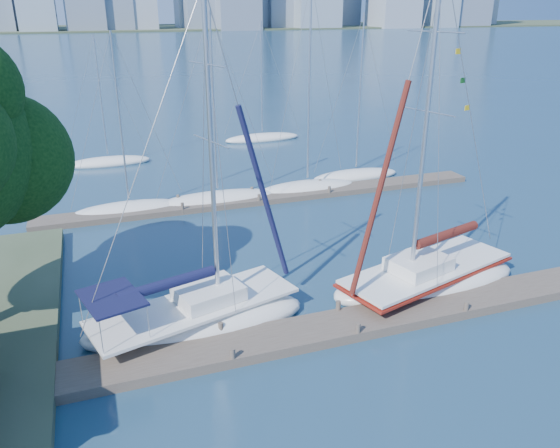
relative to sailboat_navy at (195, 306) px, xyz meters
name	(u,v)px	position (x,y,z in m)	size (l,w,h in m)	color
ground	(347,329)	(5.73, -2.17, -1.00)	(700.00, 700.00, 0.00)	navy
near_dock	(347,325)	(5.73, -2.17, -0.80)	(26.00, 2.00, 0.40)	#4F433A
far_dock	(270,198)	(7.73, 13.83, -0.82)	(30.00, 1.80, 0.36)	#4F433A
far_shore	(94,29)	(5.73, 317.83, -1.00)	(800.00, 100.00, 1.50)	#38472D
sailboat_navy	(195,306)	(0.00, 0.00, 0.00)	(9.49, 5.32, 13.51)	white
sailboat_maroon	(427,267)	(10.67, -0.20, 0.09)	(9.80, 5.51, 14.78)	white
bg_boat_0	(130,209)	(-1.37, 14.54, -0.77)	(7.25, 3.40, 11.21)	white
bg_boat_1	(218,199)	(4.31, 14.47, -0.75)	(8.28, 3.13, 12.31)	white
bg_boat_3	(307,188)	(10.80, 14.72, -0.72)	(7.48, 5.03, 14.09)	white
bg_boat_4	(356,175)	(15.44, 16.42, -0.76)	(6.94, 2.14, 12.06)	white
bg_boat_6	(109,162)	(-2.01, 26.58, -0.78)	(7.01, 4.23, 10.43)	white
bg_boat_7	(262,138)	(12.56, 30.73, -0.77)	(7.50, 2.43, 11.18)	white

